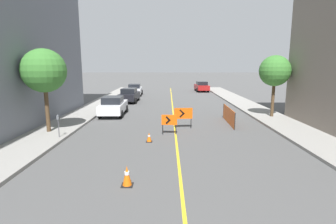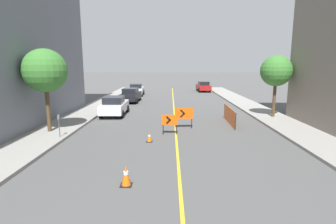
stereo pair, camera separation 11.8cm
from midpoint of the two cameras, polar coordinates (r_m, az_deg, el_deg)
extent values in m
cube|color=gold|center=(21.75, 1.20, -0.84)|extent=(0.12, 52.33, 0.01)
cube|color=gray|center=(22.90, -18.27, -0.60)|extent=(2.74, 52.33, 0.16)
cube|color=gray|center=(23.17, 20.44, -0.61)|extent=(2.74, 52.33, 0.16)
cube|color=black|center=(9.67, -9.08, -15.44)|extent=(0.41, 0.41, 0.03)
cone|color=orange|center=(9.52, -9.14, -13.44)|extent=(0.33, 0.33, 0.71)
cylinder|color=white|center=(9.49, -9.16, -12.97)|extent=(0.17, 0.17, 0.11)
cube|color=black|center=(14.56, -4.22, -6.43)|extent=(0.34, 0.34, 0.03)
cone|color=orange|center=(14.49, -4.23, -5.44)|extent=(0.27, 0.27, 0.49)
cylinder|color=white|center=(14.47, -4.23, -5.21)|extent=(0.14, 0.14, 0.08)
cube|color=#EF560C|center=(15.81, 0.22, -1.73)|extent=(0.95, 0.13, 0.62)
cube|color=black|center=(15.75, -0.04, -1.45)|extent=(0.30, 0.04, 0.30)
cube|color=black|center=(15.79, -0.04, -2.07)|extent=(0.30, 0.04, 0.30)
cylinder|color=black|center=(15.95, -1.23, -3.86)|extent=(0.06, 0.06, 0.60)
cylinder|color=black|center=(15.95, 1.66, -3.86)|extent=(0.06, 0.06, 0.60)
cube|color=#EF560C|center=(17.36, 3.32, -0.30)|extent=(1.22, 0.18, 0.72)
cube|color=black|center=(17.30, 3.03, 0.00)|extent=(0.35, 0.05, 0.35)
cube|color=black|center=(17.33, 3.02, -0.66)|extent=(0.35, 0.05, 0.35)
cylinder|color=black|center=(17.48, 1.60, -2.52)|extent=(0.06, 0.06, 0.65)
cylinder|color=black|center=(17.53, 4.98, -2.51)|extent=(0.06, 0.06, 0.65)
cube|color=#EF560C|center=(19.40, 13.03, -0.76)|extent=(0.14, 4.08, 1.14)
cylinder|color=#262626|center=(17.45, 14.33, -2.03)|extent=(0.05, 0.05, 1.14)
cylinder|color=#262626|center=(21.37, 11.98, 0.29)|extent=(0.05, 0.05, 1.14)
cube|color=silver|center=(22.47, -11.77, 1.06)|extent=(1.86, 4.33, 0.72)
cube|color=black|center=(22.17, -11.94, 2.59)|extent=(1.56, 1.96, 0.55)
cylinder|color=black|center=(23.99, -13.09, 0.71)|extent=(0.23, 0.64, 0.64)
cylinder|color=black|center=(23.66, -9.05, 0.72)|extent=(0.23, 0.64, 0.64)
cylinder|color=black|center=(21.45, -14.69, -0.47)|extent=(0.23, 0.64, 0.64)
cylinder|color=black|center=(21.07, -10.20, -0.48)|extent=(0.23, 0.64, 0.64)
cube|color=black|center=(30.09, -8.36, 3.45)|extent=(2.02, 4.39, 0.72)
cube|color=black|center=(29.81, -8.45, 4.61)|extent=(1.63, 2.01, 0.55)
cylinder|color=black|center=(31.57, -9.53, 3.08)|extent=(0.25, 0.65, 0.64)
cylinder|color=black|center=(31.33, -6.44, 3.10)|extent=(0.25, 0.65, 0.64)
cylinder|color=black|center=(28.97, -10.40, 2.41)|extent=(0.25, 0.65, 0.64)
cylinder|color=black|center=(28.71, -7.04, 2.43)|extent=(0.25, 0.65, 0.64)
cube|color=silver|center=(36.63, -7.18, 4.68)|extent=(1.99, 4.38, 0.72)
cube|color=black|center=(36.36, -7.25, 5.64)|extent=(1.62, 2.00, 0.55)
cylinder|color=black|center=(38.09, -8.20, 4.32)|extent=(0.25, 0.65, 0.64)
cylinder|color=black|center=(37.89, -5.63, 4.35)|extent=(0.25, 0.65, 0.64)
cylinder|color=black|center=(35.47, -8.82, 3.87)|extent=(0.25, 0.65, 0.64)
cylinder|color=black|center=(35.25, -6.06, 3.90)|extent=(0.25, 0.65, 0.64)
cube|color=maroon|center=(42.08, 7.39, 5.39)|extent=(2.03, 4.39, 0.72)
cube|color=black|center=(41.82, 7.45, 6.23)|extent=(1.63, 2.02, 0.55)
cylinder|color=black|center=(43.33, 6.03, 5.08)|extent=(0.25, 0.65, 0.64)
cylinder|color=black|center=(43.54, 8.28, 5.05)|extent=(0.25, 0.65, 0.64)
cylinder|color=black|center=(40.69, 6.41, 4.74)|extent=(0.25, 0.65, 0.64)
cylinder|color=black|center=(40.91, 8.80, 4.71)|extent=(0.25, 0.65, 0.64)
cylinder|color=#4C4C51|center=(16.00, -22.76, -3.29)|extent=(0.05, 0.05, 1.00)
cube|color=#565B60|center=(15.87, -22.91, -1.14)|extent=(0.12, 0.10, 0.22)
sphere|color=#565B60|center=(15.85, -22.94, -0.75)|extent=(0.11, 0.11, 0.11)
cylinder|color=#4C3823|center=(17.45, -24.84, 0.51)|extent=(0.24, 0.24, 2.72)
sphere|color=#38752D|center=(17.25, -25.42, 8.14)|extent=(2.58, 2.58, 2.58)
cylinder|color=#4C3823|center=(22.12, 21.86, 2.54)|extent=(0.24, 0.24, 2.68)
sphere|color=#38752D|center=(21.96, 22.25, 8.31)|extent=(2.37, 2.37, 2.37)
camera|label=1|loc=(0.06, -90.19, -0.03)|focal=28.00mm
camera|label=2|loc=(0.06, 89.81, 0.03)|focal=28.00mm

